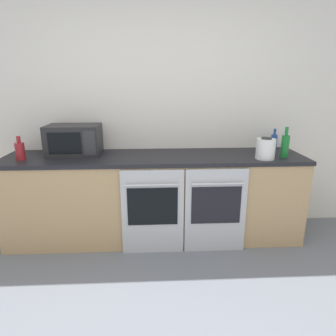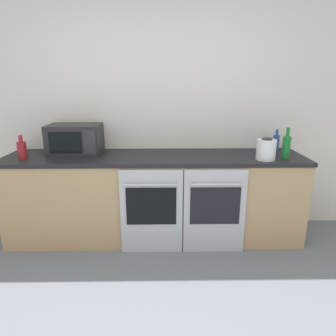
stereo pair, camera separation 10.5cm
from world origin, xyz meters
The scene contains 9 objects.
wall_back centered at (0.00, 2.02, 1.30)m, with size 10.00×0.06×2.60m.
counter_back centered at (0.00, 1.67, 0.44)m, with size 2.98×0.66×0.89m.
oven_left centered at (-0.02, 1.34, 0.42)m, with size 0.58×0.06×0.83m.
oven_right centered at (0.57, 1.34, 0.42)m, with size 0.58×0.06×0.83m.
microwave centered at (-0.80, 1.76, 1.03)m, with size 0.52×0.35×0.30m.
bottle_red centered at (-1.26, 1.56, 0.97)m, with size 0.09×0.09×0.23m.
bottle_green centered at (1.26, 1.53, 1.00)m, with size 0.07×0.07×0.30m.
bottle_blue centered at (1.29, 1.87, 0.97)m, with size 0.07×0.07×0.23m.
kettle centered at (1.06, 1.49, 0.98)m, with size 0.18×0.18×0.20m.
Camera 2 is at (0.09, -1.24, 1.60)m, focal length 32.00 mm.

